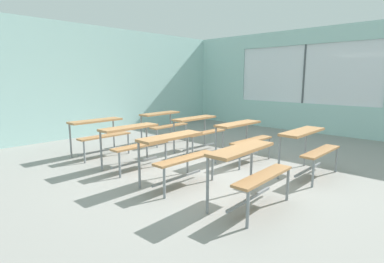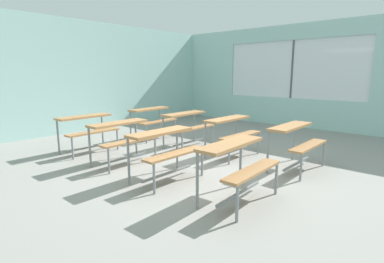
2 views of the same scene
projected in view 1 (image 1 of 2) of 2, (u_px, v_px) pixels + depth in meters
ground at (205, 172)px, 5.24m from camera, size 10.00×9.00×0.05m
wall_back at (79, 81)px, 8.02m from camera, size 10.00×0.12×3.00m
wall_right at (326, 83)px, 8.45m from camera, size 0.12×9.00×3.00m
desk_bench_r0c0 at (249, 163)px, 3.70m from camera, size 1.12×0.63×0.74m
desk_bench_r0c1 at (308, 142)px, 4.90m from camera, size 1.10×0.59×0.74m
desk_bench_r1c0 at (176, 148)px, 4.49m from camera, size 1.10×0.59×0.74m
desk_bench_r1c1 at (243, 132)px, 5.74m from camera, size 1.11×0.61×0.74m
desk_bench_r2c0 at (133, 137)px, 5.32m from camera, size 1.11×0.61×0.74m
desk_bench_r2c1 at (198, 126)px, 6.53m from camera, size 1.10×0.59×0.74m
desk_bench_r3c0 at (99, 129)px, 6.15m from camera, size 1.11×0.60×0.74m
desk_bench_r3c1 at (163, 120)px, 7.42m from camera, size 1.13×0.65×0.74m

